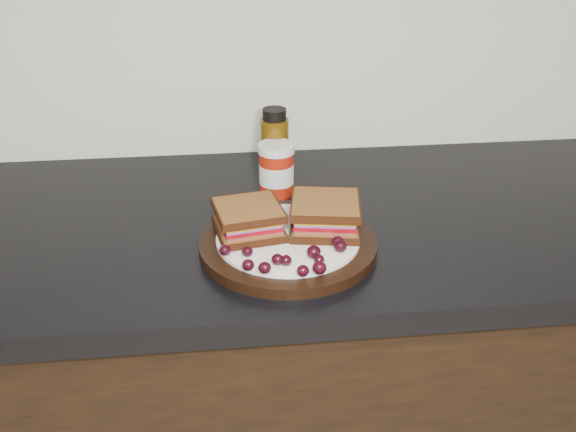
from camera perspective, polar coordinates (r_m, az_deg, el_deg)
name	(u,v)px	position (r m, az deg, el deg)	size (l,w,h in m)	color
base_cabinets	(228,419)	(1.40, -5.32, -17.53)	(3.96, 0.58, 0.86)	black
countertop	(217,229)	(1.12, -6.31, -1.15)	(3.98, 0.60, 0.04)	black
plate	(288,245)	(1.01, 0.00, -2.55)	(0.28, 0.28, 0.02)	black
sandwich_left	(249,220)	(1.01, -3.53, -0.33)	(0.10, 0.10, 0.05)	brown
sandwich_right	(325,215)	(1.02, 3.32, 0.09)	(0.11, 0.11, 0.05)	brown
grape_0	(225,250)	(0.96, -5.62, -3.04)	(0.02, 0.02, 0.02)	black
grape_1	(247,252)	(0.95, -3.63, -3.17)	(0.02, 0.02, 0.02)	black
grape_2	(248,265)	(0.92, -3.56, -4.36)	(0.02, 0.02, 0.02)	black
grape_3	(265,268)	(0.91, -2.08, -4.61)	(0.02, 0.02, 0.02)	black
grape_4	(277,259)	(0.93, -0.95, -3.87)	(0.02, 0.02, 0.02)	black
grape_5	(286,260)	(0.93, -0.18, -3.96)	(0.02, 0.02, 0.02)	black
grape_6	(303,271)	(0.90, 1.33, -4.88)	(0.02, 0.02, 0.02)	black
grape_7	(319,268)	(0.91, 2.81, -4.61)	(0.02, 0.02, 0.02)	black
grape_8	(319,260)	(0.93, 2.79, -3.89)	(0.02, 0.02, 0.01)	black
grape_9	(314,252)	(0.95, 2.31, -3.20)	(0.02, 0.02, 0.02)	black
grape_10	(340,246)	(0.96, 4.68, -2.69)	(0.02, 0.02, 0.02)	black
grape_11	(338,242)	(0.98, 4.45, -2.31)	(0.02, 0.02, 0.02)	black
grape_12	(345,235)	(0.99, 5.08, -1.70)	(0.02, 0.02, 0.02)	black
grape_13	(349,223)	(1.03, 5.47, -0.58)	(0.02, 0.02, 0.02)	black
grape_14	(338,223)	(1.03, 4.47, -0.60)	(0.01, 0.01, 0.01)	black
grape_15	(319,223)	(1.03, 2.74, -0.60)	(0.02, 0.02, 0.02)	black
grape_16	(256,217)	(1.05, -2.84, -0.05)	(0.02, 0.02, 0.02)	black
grape_17	(260,219)	(1.04, -2.53, -0.26)	(0.02, 0.02, 0.02)	black
grape_18	(234,225)	(1.02, -4.82, -0.80)	(0.02, 0.02, 0.02)	black
grape_19	(235,229)	(1.01, -4.72, -1.12)	(0.02, 0.02, 0.02)	black
grape_20	(251,237)	(0.99, -3.35, -1.87)	(0.02, 0.02, 0.02)	black
grape_21	(248,240)	(0.98, -3.59, -2.15)	(0.02, 0.02, 0.02)	black
grape_22	(258,228)	(1.02, -2.64, -1.04)	(0.02, 0.02, 0.01)	black
grape_23	(237,224)	(1.03, -4.59, -0.75)	(0.02, 0.02, 0.02)	black
grape_24	(242,234)	(1.00, -4.11, -1.57)	(0.02, 0.02, 0.02)	black
condiment_jar	(276,169)	(1.18, -1.04, 4.16)	(0.07, 0.07, 0.10)	#991B0B
oil_bottle	(275,147)	(1.22, -1.19, 6.20)	(0.05, 0.05, 0.15)	#462E07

